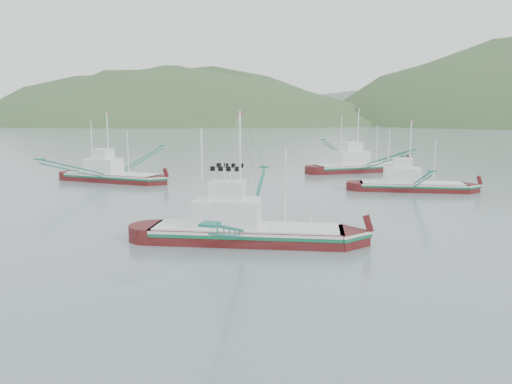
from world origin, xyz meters
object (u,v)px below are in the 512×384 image
(bg_boat_far, at_px, (360,157))
(bg_boat_right, at_px, (411,179))
(main_boat, at_px, (244,219))
(bg_boat_left, at_px, (111,171))

(bg_boat_far, bearing_deg, bg_boat_right, -102.25)
(main_boat, distance_m, bg_boat_left, 38.00)
(bg_boat_left, height_order, bg_boat_far, bg_boat_far)
(bg_boat_right, xyz_separation_m, bg_boat_far, (-7.67, 18.47, 0.91))
(main_boat, xyz_separation_m, bg_boat_far, (4.51, 47.41, 0.59))
(main_boat, xyz_separation_m, bg_boat_left, (-27.62, 26.10, -0.24))
(bg_boat_left, xyz_separation_m, bg_boat_right, (39.81, 2.83, -0.08))
(main_boat, height_order, bg_boat_right, main_boat)
(bg_boat_left, bearing_deg, bg_boat_right, 10.34)
(bg_boat_right, bearing_deg, main_boat, -120.52)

